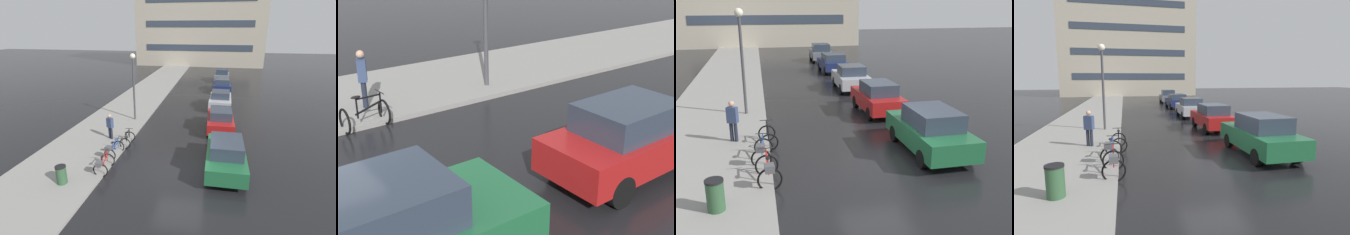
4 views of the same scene
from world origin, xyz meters
TOP-DOWN VIEW (x-y plane):
  - sidewalk_kerb at (-6.00, 10.00)m, footprint 4.80×60.00m
  - bicycle_third at (-3.63, 2.66)m, footprint 0.75×1.17m
  - car_red at (1.99, 6.24)m, footprint 1.83×3.96m
  - pedestrian at (-4.93, 3.16)m, footprint 0.46×0.37m

SIDE VIEW (x-z plane):
  - sidewalk_kerb at x=-6.00m, z-range 0.00..0.14m
  - bicycle_third at x=-3.63m, z-range -0.09..0.87m
  - car_red at x=1.99m, z-range 0.01..1.61m
  - pedestrian at x=-4.93m, z-range 0.12..1.90m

